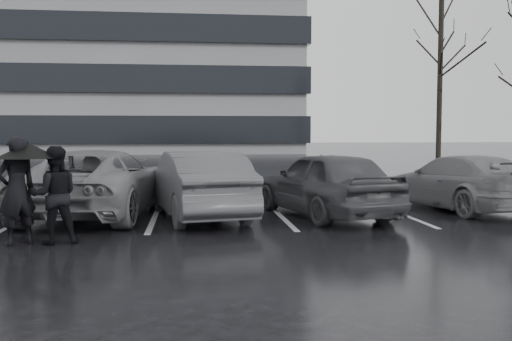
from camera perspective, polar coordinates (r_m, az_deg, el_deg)
The scene contains 10 objects.
ground at distance 10.75m, azimuth 1.01°, elevation -6.23°, with size 160.00×160.00×0.00m, color black.
car_main at distance 12.82m, azimuth 6.95°, elevation -1.26°, with size 1.75×4.34×1.48m, color black.
car_west_a at distance 12.59m, azimuth -5.77°, elevation -1.38°, with size 1.55×4.44×1.46m, color #303033.
car_west_b at distance 13.34m, azimuth -15.46°, elevation -1.16°, with size 2.46×5.34×1.48m, color #535355.
car_east at distance 14.68m, azimuth 19.66°, elevation -1.10°, with size 1.86×4.56×1.32m, color #535355.
pedestrian_left at distance 10.28m, azimuth -22.82°, elevation -1.89°, with size 0.66×0.44×1.82m, color black.
pedestrian_right at distance 10.19m, azimuth -19.51°, elevation -2.33°, with size 0.80×0.62×1.65m, color black.
umbrella at distance 10.26m, azimuth -21.88°, elevation 1.88°, with size 1.02×1.02×1.74m.
stall_stripes at distance 13.14m, azimuth -3.89°, elevation -4.35°, with size 19.72×5.00×0.00m.
tree_north at distance 30.24m, azimuth 17.91°, elevation 8.25°, with size 0.26×0.26×8.50m, color black.
Camera 1 is at (-1.38, -10.49, 1.91)m, focal length 40.00 mm.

